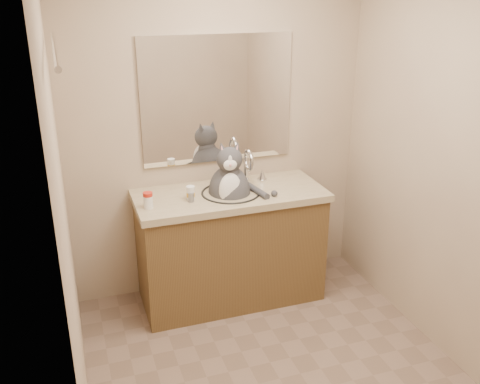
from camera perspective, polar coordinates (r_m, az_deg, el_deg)
name	(u,v)px	position (r m, az deg, el deg)	size (l,w,h in m)	color
room	(286,194)	(2.79, 4.92, -0.23)	(2.22, 2.52, 2.42)	#7C6556
vanity	(230,244)	(3.92, -1.04, -5.53)	(1.34, 0.59, 1.12)	brown
mirror	(218,100)	(3.83, -2.40, 9.80)	(1.10, 0.02, 0.90)	white
shower_curtain	(79,245)	(2.74, -16.76, -5.40)	(0.02, 1.30, 1.93)	beige
cat	(230,189)	(3.74, -1.09, 0.35)	(0.40, 0.41, 0.59)	#404145
pill_bottle_redcap	(148,200)	(3.52, -9.78, -0.86)	(0.07, 0.07, 0.11)	white
pill_bottle_orange	(191,193)	(3.62, -5.29, -0.15)	(0.07, 0.07, 0.10)	white
grey_canister	(191,197)	(3.59, -5.23, -0.57)	(0.05, 0.05, 0.06)	gray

